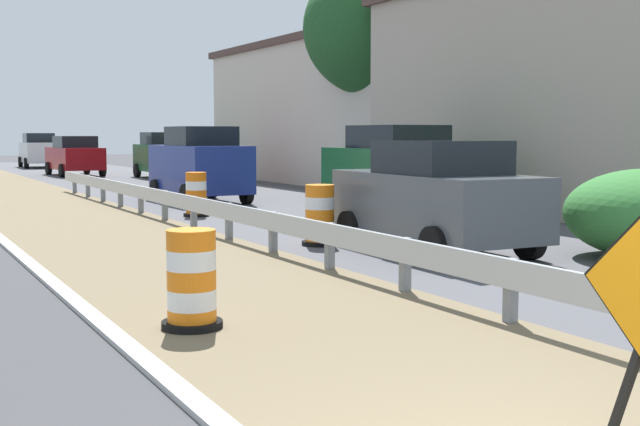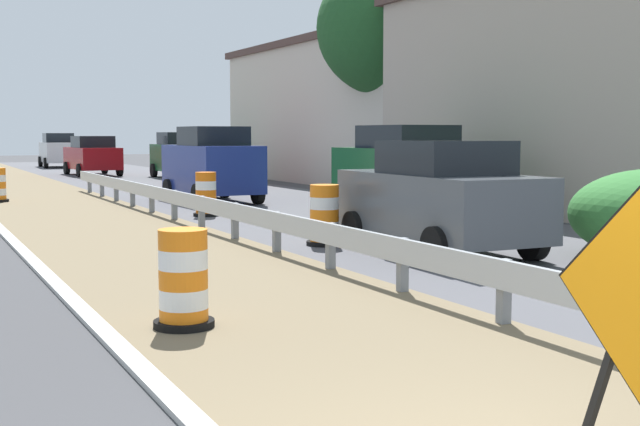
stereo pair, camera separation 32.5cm
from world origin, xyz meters
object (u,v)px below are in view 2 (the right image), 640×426
(traffic_barrel_nearest, at_px, (183,283))
(car_mid_far_lane, at_px, (410,171))
(traffic_barrel_close, at_px, (324,218))
(car_trailing_far_lane, at_px, (92,156))
(car_lead_near_lane, at_px, (440,197))
(car_distant_b, at_px, (212,164))
(car_lead_far_lane, at_px, (58,150))
(traffic_barrel_mid, at_px, (206,196))
(car_distant_a, at_px, (212,161))
(car_trailing_near_lane, at_px, (181,155))

(traffic_barrel_nearest, bearing_deg, car_mid_far_lane, 46.35)
(traffic_barrel_close, relative_size, car_trailing_far_lane, 0.25)
(car_lead_near_lane, bearing_deg, car_distant_b, 1.46)
(car_lead_far_lane, height_order, car_distant_b, car_distant_b)
(traffic_barrel_close, xyz_separation_m, car_lead_near_lane, (1.32, -1.75, 0.46))
(car_lead_near_lane, distance_m, car_distant_b, 12.05)
(traffic_barrel_mid, height_order, car_distant_b, car_distant_b)
(car_trailing_far_lane, xyz_separation_m, car_distant_a, (2.72, -10.00, -0.01))
(car_lead_far_lane, bearing_deg, traffic_barrel_close, 179.72)
(car_lead_near_lane, relative_size, car_distant_a, 0.90)
(traffic_barrel_nearest, distance_m, car_trailing_near_lane, 30.52)
(traffic_barrel_close, bearing_deg, traffic_barrel_mid, 91.72)
(traffic_barrel_close, distance_m, car_distant_b, 10.41)
(car_trailing_near_lane, distance_m, car_distant_a, 5.76)
(traffic_barrel_mid, xyz_separation_m, car_lead_far_lane, (1.72, 33.06, 0.54))
(traffic_barrel_mid, bearing_deg, traffic_barrel_nearest, -109.75)
(car_mid_far_lane, bearing_deg, traffic_barrel_nearest, -45.75)
(car_lead_far_lane, bearing_deg, car_trailing_far_lane, -178.61)
(car_mid_far_lane, bearing_deg, car_lead_near_lane, -30.01)
(traffic_barrel_mid, relative_size, car_trailing_near_lane, 0.27)
(car_lead_near_lane, relative_size, car_lead_far_lane, 0.94)
(traffic_barrel_nearest, bearing_deg, car_distant_b, 69.92)
(traffic_barrel_mid, distance_m, car_lead_near_lane, 8.09)
(car_lead_near_lane, xyz_separation_m, car_lead_far_lane, (0.21, 40.99, 0.07))
(car_trailing_near_lane, relative_size, car_distant_a, 0.85)
(car_mid_far_lane, height_order, car_distant_a, car_mid_far_lane)
(traffic_barrel_mid, bearing_deg, car_lead_near_lane, -79.24)
(car_trailing_near_lane, xyz_separation_m, car_trailing_far_lane, (-3.20, 4.26, -0.08))
(traffic_barrel_nearest, relative_size, car_lead_far_lane, 0.23)
(car_trailing_far_lane, xyz_separation_m, car_distant_b, (-0.03, -17.98, 0.15))
(car_trailing_far_lane, bearing_deg, car_lead_near_lane, 177.72)
(car_mid_far_lane, bearing_deg, traffic_barrel_mid, -121.32)
(traffic_barrel_nearest, relative_size, car_trailing_near_lane, 0.26)
(traffic_barrel_mid, distance_m, car_distant_b, 4.46)
(car_distant_a, bearing_deg, car_trailing_far_lane, -163.88)
(car_lead_far_lane, bearing_deg, car_mid_far_lane, -173.72)
(traffic_barrel_mid, bearing_deg, car_lead_far_lane, 87.02)
(car_trailing_far_lane, bearing_deg, car_mid_far_lane, -175.60)
(traffic_barrel_close, bearing_deg, car_distant_a, 77.21)
(traffic_barrel_mid, bearing_deg, car_mid_far_lane, -29.22)
(car_trailing_near_lane, relative_size, car_trailing_far_lane, 0.90)
(traffic_barrel_mid, bearing_deg, car_trailing_far_lane, 85.83)
(traffic_barrel_nearest, bearing_deg, car_lead_far_lane, 82.57)
(traffic_barrel_nearest, distance_m, traffic_barrel_close, 6.70)
(traffic_barrel_mid, height_order, car_mid_far_lane, car_mid_far_lane)
(car_mid_far_lane, relative_size, car_trailing_far_lane, 1.02)
(car_lead_far_lane, distance_m, car_trailing_far_lane, 10.96)
(traffic_barrel_nearest, xyz_separation_m, car_trailing_near_lane, (8.88, 29.19, 0.58))
(car_lead_near_lane, xyz_separation_m, car_trailing_far_lane, (0.10, 30.03, 0.00))
(car_distant_b, bearing_deg, car_distant_a, -20.18)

